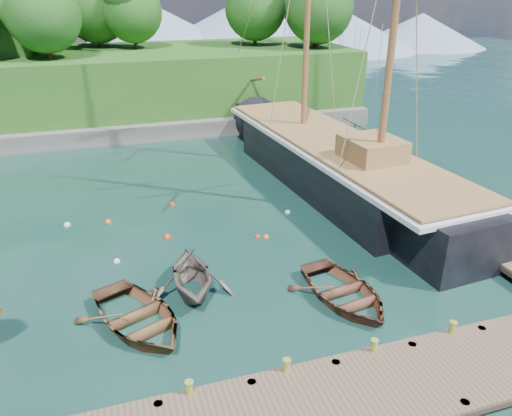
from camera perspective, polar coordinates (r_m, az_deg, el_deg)
The scene contains 21 objects.
ground at distance 20.49m, azimuth 0.96°, elevation -9.54°, with size 160.00×160.00×0.00m, color #103427.
dock_near at distance 16.42m, azimuth 15.77°, elevation -18.90°, with size 20.00×3.20×1.10m.
dock_east at distance 30.70m, azimuth 17.38°, elevation 2.28°, with size 3.20×24.00×1.10m.
bollard_0 at distance 15.94m, azimuth -7.45°, elevation -21.79°, with size 0.26×0.26×0.45m, color olive.
bollard_1 at distance 16.50m, azimuth 3.46°, elevation -19.62°, with size 0.26×0.26×0.45m, color olive.
bollard_2 at distance 17.55m, azimuth 13.08°, elevation -17.09°, with size 0.26×0.26×0.45m, color olive.
bollard_3 at distance 19.03m, azimuth 21.18°, elevation -14.55°, with size 0.26×0.26×0.45m, color olive.
rowboat_0 at distance 19.18m, azimuth -13.25°, elevation -13.01°, with size 3.54×4.95×1.03m, color brown.
rowboat_1 at distance 20.59m, azimuth -7.30°, elevation -9.59°, with size 3.33×3.86×2.03m, color #62574F.
rowboat_2 at distance 20.30m, azimuth 10.00°, elevation -10.33°, with size 3.38×4.73×0.98m, color brown.
cabin_boat_white at distance 25.03m, azimuth 22.32°, elevation -4.79°, with size 1.75×4.67×1.80m, color silver.
schooner at distance 30.57m, azimuth 9.01°, elevation 4.62°, with size 7.19×29.57×22.02m.
mooring_buoy_0 at distance 23.32m, azimuth -15.61°, elevation -5.96°, with size 0.30×0.30×0.30m, color white.
mooring_buoy_1 at distance 24.87m, azimuth -10.12°, elevation -3.37°, with size 0.36×0.36×0.36m, color #EB3A10.
mooring_buoy_2 at distance 24.55m, azimuth 0.19°, elevation -3.34°, with size 0.28×0.28×0.28m, color red.
mooring_buoy_3 at distance 27.14m, azimuth 3.65°, elevation -0.54°, with size 0.29×0.29×0.29m, color white.
mooring_buoy_4 at distance 27.11m, azimuth -16.54°, elevation -1.61°, with size 0.34×0.34×0.34m, color orange.
mooring_buoy_5 at distance 28.43m, azimuth -9.57°, elevation 0.35°, with size 0.31×0.31×0.31m, color #F34203.
mooring_buoy_6 at distance 27.46m, azimuth -20.76°, elevation -1.89°, with size 0.36×0.36×0.36m, color silver.
mooring_buoy_7 at distance 24.52m, azimuth 1.16°, elevation -3.39°, with size 0.28×0.28×0.28m, color orange.
distant_ridge at distance 86.91m, azimuth -11.87°, elevation 19.34°, with size 117.00×40.00×10.00m.
Camera 1 is at (-5.49, -16.07, 11.48)m, focal length 35.00 mm.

